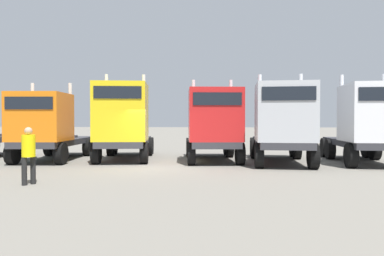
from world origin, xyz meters
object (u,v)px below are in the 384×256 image
(semi_truck_yellow, at_px, (123,122))
(semi_truck_red, at_px, (214,124))
(semi_truck_white, at_px, (369,123))
(semi_truck_orange, at_px, (48,127))
(visitor_in_hivis, at_px, (29,151))
(semi_truck_silver, at_px, (282,123))

(semi_truck_yellow, relative_size, semi_truck_red, 1.09)
(semi_truck_white, bearing_deg, semi_truck_orange, -87.54)
(semi_truck_yellow, xyz_separation_m, semi_truck_white, (11.47, -0.27, -0.04))
(semi_truck_red, bearing_deg, visitor_in_hivis, -47.83)
(semi_truck_orange, xyz_separation_m, visitor_in_hivis, (2.64, -5.93, -0.66))
(semi_truck_red, distance_m, semi_truck_white, 7.03)
(visitor_in_hivis, bearing_deg, semi_truck_red, -99.50)
(semi_truck_yellow, bearing_deg, visitor_in_hivis, -18.68)
(visitor_in_hivis, bearing_deg, semi_truck_silver, -115.57)
(semi_truck_yellow, distance_m, semi_truck_white, 11.47)
(semi_truck_orange, relative_size, semi_truck_red, 1.09)
(semi_truck_silver, bearing_deg, semi_truck_red, -102.11)
(semi_truck_orange, bearing_deg, semi_truck_yellow, 92.27)
(semi_truck_red, relative_size, semi_truck_white, 1.03)
(semi_truck_orange, height_order, semi_truck_red, semi_truck_red)
(semi_truck_orange, relative_size, semi_truck_yellow, 1.00)
(semi_truck_white, bearing_deg, semi_truck_silver, -82.89)
(semi_truck_orange, height_order, semi_truck_silver, semi_truck_silver)
(semi_truck_orange, distance_m, semi_truck_silver, 11.24)
(semi_truck_red, bearing_deg, semi_truck_silver, 68.94)
(semi_truck_orange, distance_m, semi_truck_white, 15.13)
(semi_truck_yellow, xyz_separation_m, semi_truck_red, (4.45, 0.08, -0.11))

